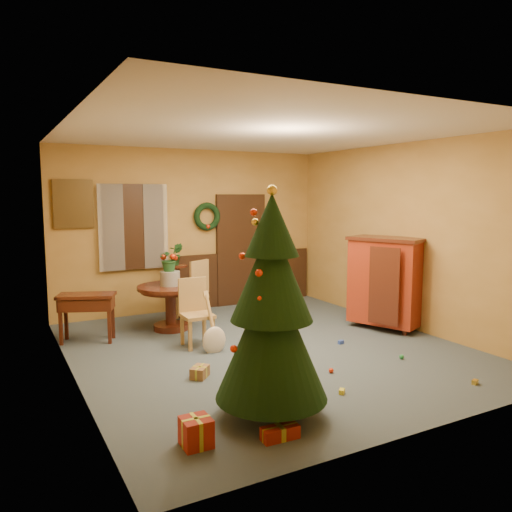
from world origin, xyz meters
TOP-DOWN VIEW (x-y plane):
  - room_envelope at (0.21, 2.70)m, footprint 5.50×5.50m
  - dining_table at (-0.84, 1.56)m, footprint 1.02×1.02m
  - urn at (-0.84, 1.56)m, footprint 0.31×0.31m
  - centerpiece_plant at (-0.84, 1.56)m, footprint 0.34×0.30m
  - chair_near at (-0.80, 0.63)m, footprint 0.42×0.42m
  - chair_far at (-0.26, 2.03)m, footprint 0.59×0.59m
  - guitar at (-0.70, 0.21)m, footprint 0.42×0.56m
  - plant_stand at (-0.49, 2.25)m, footprint 0.35×0.35m
  - stand_plant at (-0.49, 2.25)m, footprint 0.25×0.23m
  - christmas_tree at (-1.00, -1.85)m, footprint 1.06×1.06m
  - writing_desk at (-2.10, 1.51)m, footprint 0.87×0.66m
  - sideboard at (2.15, 0.04)m, footprint 0.98×1.27m
  - gift_a at (-0.62, -1.82)m, footprint 0.34×0.32m
  - gift_b at (-1.84, -2.03)m, footprint 0.25×0.25m
  - gift_c at (-1.22, -0.57)m, footprint 0.28×0.28m
  - gift_d at (-1.15, -2.27)m, footprint 0.34×0.15m
  - toy_a at (1.03, -0.31)m, footprint 0.09×0.07m
  - toy_b at (1.31, -1.20)m, footprint 0.06×0.06m
  - toy_c at (-0.07, -1.73)m, footprint 0.09×0.09m
  - toy_d at (0.21, -1.18)m, footprint 0.06×0.06m
  - toy_e at (1.41, -2.22)m, footprint 0.09×0.07m

SIDE VIEW (x-z plane):
  - toy_a at x=1.03m, z-range 0.00..0.05m
  - toy_c at x=-0.07m, z-range 0.00..0.05m
  - toy_e at x=1.41m, z-range 0.00..0.05m
  - toy_b at x=1.31m, z-range 0.00..0.06m
  - toy_d at x=0.21m, z-range 0.00..0.06m
  - gift_d at x=-1.15m, z-range 0.00..0.12m
  - gift_c at x=-1.22m, z-range 0.00..0.13m
  - gift_a at x=-0.62m, z-range 0.00..0.15m
  - gift_b at x=-1.84m, z-range 0.00..0.25m
  - guitar at x=-0.70m, z-range 0.01..0.78m
  - dining_table at x=-0.84m, z-range 0.14..0.84m
  - chair_near at x=-0.80m, z-range 0.03..0.98m
  - writing_desk at x=-2.10m, z-range 0.18..0.87m
  - chair_far at x=-0.26m, z-range 0.04..1.04m
  - plant_stand at x=-0.49m, z-range 0.11..1.02m
  - sideboard at x=2.15m, z-range 0.05..1.49m
  - urn at x=-0.84m, z-range 0.70..0.92m
  - christmas_tree at x=-1.00m, z-range -0.06..2.14m
  - stand_plant at x=-0.49m, z-range 0.91..1.29m
  - centerpiece_plant at x=-0.84m, z-range 0.92..1.31m
  - room_envelope at x=0.21m, z-range -1.63..3.87m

